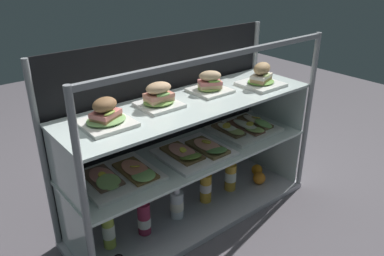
{
  "coord_description": "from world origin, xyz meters",
  "views": [
    {
      "loc": [
        -1.06,
        -1.31,
        1.3
      ],
      "look_at": [
        0.0,
        0.0,
        0.52
      ],
      "focal_mm": 35.51,
      "sensor_mm": 36.0,
      "label": 1
    }
  ],
  "objects_px": {
    "juice_bottle_back_center": "(206,186)",
    "orange_fruit_near_left_post": "(257,170)",
    "plated_roll_sandwich_left_of_center": "(210,84)",
    "open_sandwich_tray_left_of_center": "(245,127)",
    "open_sandwich_tray_right_of_center": "(120,175)",
    "orange_fruit_beside_bottles": "(259,178)",
    "plated_roll_sandwich_mid_right": "(106,116)",
    "juice_bottle_front_fourth": "(144,218)",
    "juice_bottle_front_middle": "(108,230)",
    "juice_bottle_front_left_end": "(230,176)",
    "juice_bottle_near_post": "(177,204)",
    "plated_roll_sandwich_near_left_corner": "(261,78)",
    "plated_roll_sandwich_mid_left": "(159,97)",
    "open_sandwich_tray_mid_left": "(195,151)"
  },
  "relations": [
    {
      "from": "juice_bottle_back_center",
      "to": "orange_fruit_near_left_post",
      "type": "height_order",
      "value": "juice_bottle_back_center"
    },
    {
      "from": "plated_roll_sandwich_left_of_center",
      "to": "open_sandwich_tray_left_of_center",
      "type": "xyz_separation_m",
      "value": [
        0.24,
        -0.03,
        -0.3
      ]
    },
    {
      "from": "open_sandwich_tray_right_of_center",
      "to": "orange_fruit_beside_bottles",
      "type": "distance_m",
      "value": 0.93
    },
    {
      "from": "plated_roll_sandwich_mid_right",
      "to": "juice_bottle_front_fourth",
      "type": "xyz_separation_m",
      "value": [
        0.14,
        -0.01,
        -0.57
      ]
    },
    {
      "from": "juice_bottle_front_middle",
      "to": "juice_bottle_front_left_end",
      "type": "xyz_separation_m",
      "value": [
        0.78,
        -0.02,
        -0.01
      ]
    },
    {
      "from": "juice_bottle_front_middle",
      "to": "juice_bottle_near_post",
      "type": "height_order",
      "value": "juice_bottle_front_middle"
    },
    {
      "from": "plated_roll_sandwich_mid_right",
      "to": "plated_roll_sandwich_near_left_corner",
      "type": "bearing_deg",
      "value": -3.86
    },
    {
      "from": "plated_roll_sandwich_left_of_center",
      "to": "juice_bottle_front_middle",
      "type": "xyz_separation_m",
      "value": [
        -0.64,
        -0.03,
        -0.57
      ]
    },
    {
      "from": "open_sandwich_tray_left_of_center",
      "to": "juice_bottle_front_left_end",
      "type": "relative_size",
      "value": 1.63
    },
    {
      "from": "plated_roll_sandwich_mid_right",
      "to": "plated_roll_sandwich_mid_left",
      "type": "distance_m",
      "value": 0.29
    },
    {
      "from": "orange_fruit_beside_bottles",
      "to": "orange_fruit_near_left_post",
      "type": "relative_size",
      "value": 1.1
    },
    {
      "from": "juice_bottle_front_left_end",
      "to": "open_sandwich_tray_left_of_center",
      "type": "bearing_deg",
      "value": 4.73
    },
    {
      "from": "plated_roll_sandwich_mid_right",
      "to": "open_sandwich_tray_mid_left",
      "type": "height_order",
      "value": "plated_roll_sandwich_mid_right"
    },
    {
      "from": "open_sandwich_tray_mid_left",
      "to": "juice_bottle_front_middle",
      "type": "relative_size",
      "value": 1.44
    },
    {
      "from": "juice_bottle_front_fourth",
      "to": "orange_fruit_near_left_post",
      "type": "relative_size",
      "value": 3.41
    },
    {
      "from": "open_sandwich_tray_mid_left",
      "to": "open_sandwich_tray_left_of_center",
      "type": "relative_size",
      "value": 1.0
    },
    {
      "from": "plated_roll_sandwich_left_of_center",
      "to": "juice_bottle_front_middle",
      "type": "relative_size",
      "value": 0.78
    },
    {
      "from": "plated_roll_sandwich_mid_right",
      "to": "open_sandwich_tray_left_of_center",
      "type": "relative_size",
      "value": 0.59
    },
    {
      "from": "plated_roll_sandwich_left_of_center",
      "to": "juice_bottle_front_fourth",
      "type": "bearing_deg",
      "value": -173.75
    },
    {
      "from": "plated_roll_sandwich_mid_right",
      "to": "open_sandwich_tray_mid_left",
      "type": "bearing_deg",
      "value": -4.57
    },
    {
      "from": "juice_bottle_near_post",
      "to": "juice_bottle_back_center",
      "type": "height_order",
      "value": "juice_bottle_back_center"
    },
    {
      "from": "plated_roll_sandwich_left_of_center",
      "to": "plated_roll_sandwich_mid_left",
      "type": "bearing_deg",
      "value": -179.38
    },
    {
      "from": "plated_roll_sandwich_mid_left",
      "to": "orange_fruit_near_left_post",
      "type": "xyz_separation_m",
      "value": [
        0.69,
        -0.03,
        -0.63
      ]
    },
    {
      "from": "juice_bottle_front_left_end",
      "to": "plated_roll_sandwich_mid_left",
      "type": "bearing_deg",
      "value": 175.14
    },
    {
      "from": "plated_roll_sandwich_mid_left",
      "to": "juice_bottle_front_left_end",
      "type": "height_order",
      "value": "plated_roll_sandwich_mid_left"
    },
    {
      "from": "juice_bottle_front_middle",
      "to": "juice_bottle_front_fourth",
      "type": "bearing_deg",
      "value": -7.57
    },
    {
      "from": "open_sandwich_tray_right_of_center",
      "to": "juice_bottle_front_left_end",
      "type": "relative_size",
      "value": 1.63
    },
    {
      "from": "plated_roll_sandwich_mid_right",
      "to": "open_sandwich_tray_right_of_center",
      "type": "relative_size",
      "value": 0.59
    },
    {
      "from": "plated_roll_sandwich_mid_right",
      "to": "open_sandwich_tray_left_of_center",
      "type": "bearing_deg",
      "value": 0.38
    },
    {
      "from": "plated_roll_sandwich_near_left_corner",
      "to": "juice_bottle_near_post",
      "type": "bearing_deg",
      "value": 174.86
    },
    {
      "from": "juice_bottle_front_middle",
      "to": "orange_fruit_near_left_post",
      "type": "relative_size",
      "value": 3.48
    },
    {
      "from": "open_sandwich_tray_right_of_center",
      "to": "plated_roll_sandwich_left_of_center",
      "type": "bearing_deg",
      "value": 3.58
    },
    {
      "from": "plated_roll_sandwich_mid_left",
      "to": "plated_roll_sandwich_near_left_corner",
      "type": "xyz_separation_m",
      "value": [
        0.59,
        -0.09,
        0.0
      ]
    },
    {
      "from": "plated_roll_sandwich_mid_right",
      "to": "juice_bottle_back_center",
      "type": "distance_m",
      "value": 0.79
    },
    {
      "from": "plated_roll_sandwich_mid_right",
      "to": "plated_roll_sandwich_left_of_center",
      "type": "xyz_separation_m",
      "value": [
        0.6,
        0.04,
        -0.0
      ]
    },
    {
      "from": "juice_bottle_back_center",
      "to": "orange_fruit_beside_bottles",
      "type": "distance_m",
      "value": 0.37
    },
    {
      "from": "plated_roll_sandwich_mid_right",
      "to": "juice_bottle_near_post",
      "type": "distance_m",
      "value": 0.68
    },
    {
      "from": "orange_fruit_beside_bottles",
      "to": "juice_bottle_near_post",
      "type": "bearing_deg",
      "value": 173.93
    },
    {
      "from": "open_sandwich_tray_mid_left",
      "to": "orange_fruit_near_left_post",
      "type": "xyz_separation_m",
      "value": [
        0.53,
        0.04,
        -0.33
      ]
    },
    {
      "from": "open_sandwich_tray_mid_left",
      "to": "juice_bottle_back_center",
      "type": "xyz_separation_m",
      "value": [
        0.1,
        0.04,
        -0.27
      ]
    },
    {
      "from": "plated_roll_sandwich_mid_right",
      "to": "plated_roll_sandwich_left_of_center",
      "type": "distance_m",
      "value": 0.6
    },
    {
      "from": "open_sandwich_tray_mid_left",
      "to": "juice_bottle_front_left_end",
      "type": "xyz_separation_m",
      "value": [
        0.29,
        0.03,
        -0.28
      ]
    },
    {
      "from": "plated_roll_sandwich_left_of_center",
      "to": "orange_fruit_near_left_post",
      "type": "xyz_separation_m",
      "value": [
        0.38,
        -0.03,
        -0.63
      ]
    },
    {
      "from": "juice_bottle_front_left_end",
      "to": "orange_fruit_beside_bottles",
      "type": "height_order",
      "value": "juice_bottle_front_left_end"
    },
    {
      "from": "plated_roll_sandwich_left_of_center",
      "to": "orange_fruit_beside_bottles",
      "type": "relative_size",
      "value": 2.46
    },
    {
      "from": "open_sandwich_tray_mid_left",
      "to": "orange_fruit_beside_bottles",
      "type": "distance_m",
      "value": 0.57
    },
    {
      "from": "juice_bottle_front_middle",
      "to": "juice_bottle_front_fourth",
      "type": "height_order",
      "value": "juice_bottle_front_middle"
    },
    {
      "from": "plated_roll_sandwich_mid_right",
      "to": "juice_bottle_front_middle",
      "type": "distance_m",
      "value": 0.57
    },
    {
      "from": "open_sandwich_tray_right_of_center",
      "to": "plated_roll_sandwich_mid_right",
      "type": "bearing_deg",
      "value": -174.73
    },
    {
      "from": "plated_roll_sandwich_mid_left",
      "to": "orange_fruit_beside_bottles",
      "type": "distance_m",
      "value": 0.89
    }
  ]
}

